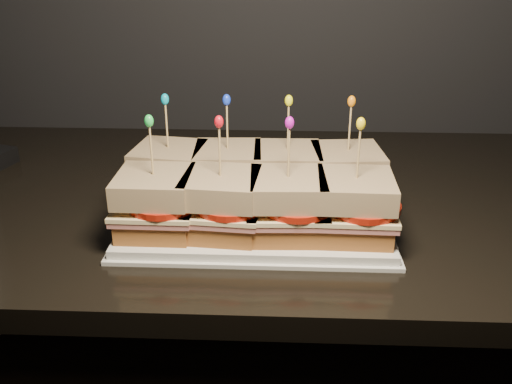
{
  "coord_description": "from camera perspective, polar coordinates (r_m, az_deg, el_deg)",
  "views": [
    {
      "loc": [
        -0.45,
        0.78,
        1.29
      ],
      "look_at": [
        -0.48,
        1.54,
        0.95
      ],
      "focal_mm": 40.0,
      "sensor_mm": 36.0,
      "label": 1
    }
  ],
  "objects": [
    {
      "name": "sandwich_5_cheese",
      "position": [
        0.78,
        -3.5,
        -1.47
      ],
      "size": [
        0.12,
        0.12,
        0.01
      ],
      "primitive_type": "cube",
      "rotation": [
        0.0,
        0.0,
        -0.09
      ],
      "color": "beige",
      "rests_on": "sandwich_5_ham"
    },
    {
      "name": "sandwich_4_bread_top",
      "position": [
        0.79,
        -10.15,
        0.59
      ],
      "size": [
        0.1,
        0.1,
        0.03
      ],
      "primitive_type": "cube",
      "rotation": [
        0.0,
        0.0,
        -0.01
      ],
      "color": "#5B3713",
      "rests_on": "sandwich_4_tomato"
    },
    {
      "name": "sandwich_3_ham",
      "position": [
        0.89,
        8.98,
        0.94
      ],
      "size": [
        0.12,
        0.11,
        0.01
      ],
      "primitive_type": "cube",
      "rotation": [
        0.0,
        0.0,
        0.1
      ],
      "color": "#BD6463",
      "rests_on": "sandwich_3_bread_bot"
    },
    {
      "name": "sandwich_7_bread_bot",
      "position": [
        0.8,
        9.67,
        -3.3
      ],
      "size": [
        0.1,
        0.1,
        0.03
      ],
      "primitive_type": "cube",
      "rotation": [
        0.0,
        0.0,
        -0.03
      ],
      "color": "brown",
      "rests_on": "platter"
    },
    {
      "name": "sandwich_5_ham",
      "position": [
        0.79,
        -3.48,
        -1.93
      ],
      "size": [
        0.12,
        0.11,
        0.01
      ],
      "primitive_type": "cube",
      "rotation": [
        0.0,
        0.0,
        -0.09
      ],
      "color": "#BD6463",
      "rests_on": "sandwich_5_bread_bot"
    },
    {
      "name": "sandwich_0_tomato",
      "position": [
        0.89,
        -7.93,
        1.95
      ],
      "size": [
        0.1,
        0.1,
        0.01
      ],
      "primitive_type": "cylinder",
      "color": "#AA1C0C",
      "rests_on": "sandwich_0_cheese"
    },
    {
      "name": "sandwich_1_ham",
      "position": [
        0.89,
        -2.78,
        1.16
      ],
      "size": [
        0.11,
        0.11,
        0.01
      ],
      "primitive_type": "cube",
      "rotation": [
        0.0,
        0.0,
        0.04
      ],
      "color": "#BD6463",
      "rests_on": "sandwich_1_bread_bot"
    },
    {
      "name": "granite_slab",
      "position": [
        0.98,
        6.58,
        -1.06
      ],
      "size": [
        2.35,
        0.7,
        0.04
      ],
      "primitive_type": "cube",
      "color": "black",
      "rests_on": "cabinet"
    },
    {
      "name": "sandwich_7_tomato",
      "position": [
        0.78,
        10.76,
        -1.41
      ],
      "size": [
        0.1,
        0.1,
        0.01
      ],
      "primitive_type": "cylinder",
      "color": "#AA1C0C",
      "rests_on": "sandwich_7_cheese"
    },
    {
      "name": "sandwich_5_pick",
      "position": [
        0.76,
        -3.64,
        3.76
      ],
      "size": [
        0.0,
        0.0,
        0.09
      ],
      "primitive_type": "cylinder",
      "color": "tan",
      "rests_on": "sandwich_5_bread_top"
    },
    {
      "name": "sandwich_2_ham",
      "position": [
        0.88,
        3.11,
        1.06
      ],
      "size": [
        0.11,
        0.11,
        0.01
      ],
      "primitive_type": "cube",
      "rotation": [
        0.0,
        0.0,
        0.02
      ],
      "color": "#BD6463",
      "rests_on": "sandwich_2_bread_bot"
    },
    {
      "name": "sandwich_1_bread_top",
      "position": [
        0.87,
        -2.83,
        3.34
      ],
      "size": [
        0.1,
        0.1,
        0.03
      ],
      "primitive_type": "cube",
      "rotation": [
        0.0,
        0.0,
        0.04
      ],
      "color": "#5B3713",
      "rests_on": "sandwich_1_tomato"
    },
    {
      "name": "sandwich_5_bread_bot",
      "position": [
        0.8,
        -3.45,
        -3.07
      ],
      "size": [
        0.11,
        0.11,
        0.03
      ],
      "primitive_type": "cube",
      "rotation": [
        0.0,
        0.0,
        -0.09
      ],
      "color": "brown",
      "rests_on": "platter"
    },
    {
      "name": "sandwich_7_cheese",
      "position": [
        0.79,
        9.8,
        -1.7
      ],
      "size": [
        0.11,
        0.11,
        0.01
      ],
      "primitive_type": "cube",
      "rotation": [
        0.0,
        0.0,
        -0.03
      ],
      "color": "beige",
      "rests_on": "sandwich_7_ham"
    },
    {
      "name": "sandwich_5_frill",
      "position": [
        0.74,
        -3.73,
        7.03
      ],
      "size": [
        0.01,
        0.01,
        0.02
      ],
      "primitive_type": "ellipsoid",
      "color": "red",
      "rests_on": "sandwich_5_pick"
    },
    {
      "name": "sandwich_1_frill",
      "position": [
        0.84,
        -2.96,
        9.19
      ],
      "size": [
        0.01,
        0.01,
        0.02
      ],
      "primitive_type": "ellipsoid",
      "color": "blue",
      "rests_on": "sandwich_1_pick"
    },
    {
      "name": "sandwich_2_bread_top",
      "position": [
        0.87,
        3.16,
        3.25
      ],
      "size": [
        0.1,
        0.1,
        0.03
      ],
      "primitive_type": "cube",
      "rotation": [
        0.0,
        0.0,
        0.02
      ],
      "color": "#5B3713",
      "rests_on": "sandwich_2_tomato"
    },
    {
      "name": "sandwich_2_pick",
      "position": [
        0.85,
        3.23,
        6.2
      ],
      "size": [
        0.0,
        0.0,
        0.09
      ],
      "primitive_type": "cylinder",
      "color": "tan",
      "rests_on": "sandwich_2_bread_top"
    },
    {
      "name": "sandwich_3_tomato",
      "position": [
        0.88,
        9.86,
        1.64
      ],
      "size": [
        0.1,
        0.1,
        0.01
      ],
      "primitive_type": "cylinder",
      "color": "#AA1C0C",
      "rests_on": "sandwich_3_cheese"
    },
    {
      "name": "sandwich_6_tomato",
      "position": [
        0.77,
        4.07,
        -1.3
      ],
      "size": [
        0.1,
        0.1,
        0.01
      ],
      "primitive_type": "cylinder",
      "color": "#AA1C0C",
      "rests_on": "sandwich_6_cheese"
    },
    {
      "name": "sandwich_4_frill",
      "position": [
        0.76,
        -10.66,
        7.01
      ],
      "size": [
        0.01,
        0.01,
        0.02
      ],
      "primitive_type": "ellipsoid",
      "color": "green",
      "rests_on": "sandwich_4_pick"
    },
    {
      "name": "sandwich_6_frill",
      "position": [
        0.74,
        3.37,
        6.94
      ],
      "size": [
        0.01,
        0.01,
        0.02
      ],
      "primitive_type": "ellipsoid",
      "color": "#C30FB6",
      "rests_on": "sandwich_6_pick"
    },
    {
      "name": "sandwich_1_pick",
      "position": [
        0.86,
        -2.89,
        6.29
      ],
      "size": [
        0.0,
        0.0,
        0.09
      ],
      "primitive_type": "cylinder",
      "color": "tan",
      "rests_on": "sandwich_1_bread_top"
    },
    {
      "name": "sandwich_5_tomato",
      "position": [
        0.78,
        -2.67,
        -1.18
      ],
      "size": [
        0.1,
        0.1,
        0.01
      ],
      "primitive_type": "cylinder",
      "color": "#AA1C0C",
      "rests_on": "sandwich_5_cheese"
    },
    {
      "name": "sandwich_2_tomato",
      "position": [
        0.87,
        3.92,
        1.76
      ],
      "size": [
        0.1,
        0.1,
        0.01
      ],
      "primitive_type": "cylinder",
      "color": "#AA1C0C",
      "rests_on": "sandwich_2_cheese"
    },
    {
      "name": "sandwich_6_cheese",
      "position": [
        0.78,
        3.16,
        -1.59
      ],
      "size": [
        0.11,
        0.11,
        0.01
      ],
      "primitive_type": "cube",
      "rotation": [
        0.0,
        0.0,
        0.04
      ],
      "color": "beige",
      "rests_on": "sandwich_6_ham"
    },
    {
      "name": "sandwich_6_pick",
      "position": [
        0.75,
        3.29,
        3.66
      ],
      "size": [
        0.0,
        0.0,
        0.09
      ],
      "primitive_type": "cylinder",
      "color": "tan",
      "rests_on": "sandwich_6_bread_top"
    },
    {
      "name": "sandwich_4_tomato",
      "position": [
        0.79,
        -9.28,
        -1.04
      ],
      "size": [
        0.1,
        0.1,
        0.01
      ],
      "primitive_type": "cylinder",
      "color": "#AA1C0C",
      "rests_on": "sandwich_4_cheese"
    },
    {
      "name": "sandwich_3_cheese",
      "position": [
        0.89,
        9.01,
        1.36
      ],
      "size": [
        0.12,
        0.12,
        0.01
      ],
      "primitive_type": "cube",
      "rotation": [
        0.0,
        0.0,
        0.1
      ],
      "color": "beige",
      "rests_on": "sandwich_3_ham"
    },
    {
      "name": "sandwich_3_pick",
      "position": [
        0.86,
        9.34,
        6.05
      ],
      "size": [
        0.0,
        0.0,
        0.09
      ],
      "primitive_type": "cylinder",
      "color": "tan",
      "rests_on": "sandwich_3_bread_top"
    },
    {
      "name": "platter_rim",
      "position": [
        0.85,
        0.0,
        -3.19
      ],
      "size": [
        0.4,
        0.25,
        0.01
      ],
      "primitive_type": "cube",
      "color": "silver",
      "rests_on": "granite_slab"
    },
    {
      "name": "sandwich_6_ham",
      "position": [
        0.78,
        3.15,
        -2.05
      ],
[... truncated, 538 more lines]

